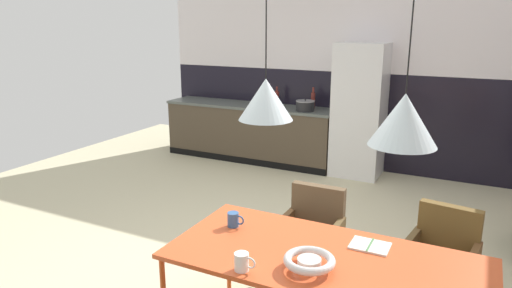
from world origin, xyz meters
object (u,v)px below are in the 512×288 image
refrigerator_column (359,111)px  bottle_oil_tall (277,98)px  cooking_pot (305,106)px  pendant_lamp_over_table_near (266,99)px  fruit_bowl (309,261)px  bottle_spice_small (313,100)px  dining_table (325,262)px  armchair_facing_counter (444,248)px  pendant_lamp_over_table_far (404,120)px  open_book (370,246)px  mug_glass_clear (242,262)px  mug_wide_latte (234,220)px  armchair_corner_seat (313,225)px

refrigerator_column → bottle_oil_tall: size_ratio=6.29×
cooking_pot → pendant_lamp_over_table_near: bearing=-72.9°
fruit_bowl → bottle_spice_small: bearing=109.6°
dining_table → bottle_oil_tall: size_ratio=6.52×
fruit_bowl → cooking_pot: (-1.53, 3.97, 0.17)m
armchair_facing_counter → pendant_lamp_over_table_far: 1.47m
armchair_facing_counter → bottle_oil_tall: bearing=-39.4°
refrigerator_column → cooking_pot: refrigerator_column is taller
open_book → mug_glass_clear: size_ratio=1.82×
bottle_spice_small → refrigerator_column: bearing=-9.3°
fruit_bowl → mug_wide_latte: bearing=155.3°
dining_table → open_book: bearing=49.6°
armchair_facing_counter → armchair_corner_seat: bearing=13.3°
open_book → bottle_oil_tall: size_ratio=0.82×
bottle_spice_small → bottle_oil_tall: bearing=-177.3°
refrigerator_column → bottle_oil_tall: (-1.33, 0.09, 0.07)m
refrigerator_column → open_book: bearing=-74.5°
mug_glass_clear → pendant_lamp_over_table_far: 1.22m
dining_table → pendant_lamp_over_table_far: pendant_lamp_over_table_far is taller
armchair_facing_counter → pendant_lamp_over_table_far: pendant_lamp_over_table_far is taller
mug_glass_clear → bottle_oil_tall: 4.70m
fruit_bowl → armchair_corner_seat: bearing=108.2°
dining_table → bottle_oil_tall: 4.52m
bottle_spice_small → mug_glass_clear: bearing=-75.3°
mug_wide_latte → armchair_facing_counter: bearing=31.3°
mug_wide_latte → bottle_spice_small: size_ratio=0.40×
fruit_bowl → mug_glass_clear: 0.39m
open_book → pendant_lamp_over_table_far: bearing=-51.0°
armchair_facing_counter → open_book: 0.84m
cooking_pot → pendant_lamp_over_table_near: 4.07m
refrigerator_column → dining_table: refrigerator_column is taller
bottle_oil_tall → bottle_spice_small: 0.59m
mug_wide_latte → pendant_lamp_over_table_far: size_ratio=0.10×
dining_table → fruit_bowl: (-0.04, -0.19, 0.09)m
pendant_lamp_over_table_far → pendant_lamp_over_table_near: bearing=-173.7°
refrigerator_column → armchair_corner_seat: 3.09m
fruit_bowl → cooking_pot: 4.25m
mug_glass_clear → cooking_pot: (-1.18, 4.15, 0.17)m
dining_table → cooking_pot: cooking_pot is taller
dining_table → armchair_facing_counter: bearing=56.5°
dining_table → pendant_lamp_over_table_near: size_ratio=1.56×
bottle_oil_tall → pendant_lamp_over_table_far: bearing=-57.5°
mug_wide_latte → pendant_lamp_over_table_near: (0.33, -0.17, 0.91)m
refrigerator_column → dining_table: bearing=-78.5°
armchair_facing_counter → bottle_spice_small: size_ratio=2.53×
dining_table → fruit_bowl: size_ratio=6.40×
fruit_bowl → refrigerator_column: bearing=100.5°
pendant_lamp_over_table_far → mug_glass_clear: bearing=-152.1°
refrigerator_column → cooking_pot: 0.78m
refrigerator_column → armchair_facing_counter: size_ratio=2.32×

